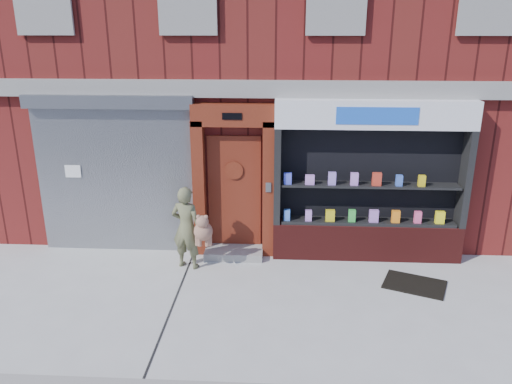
{
  "coord_description": "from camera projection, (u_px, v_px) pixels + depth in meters",
  "views": [
    {
      "loc": [
        0.15,
        -6.96,
        4.22
      ],
      "look_at": [
        -0.29,
        1.0,
        1.55
      ],
      "focal_mm": 35.0,
      "sensor_mm": 36.0,
      "label": 1
    }
  ],
  "objects": [
    {
      "name": "pharmacy_bay",
      "position": [
        369.0,
        189.0,
        9.13
      ],
      "size": [
        3.5,
        0.41,
        3.0
      ],
      "color": "#4F1512",
      "rests_on": "ground"
    },
    {
      "name": "woman",
      "position": [
        189.0,
        228.0,
        8.91
      ],
      "size": [
        0.81,
        0.58,
        1.54
      ],
      "color": "brown",
      "rests_on": "ground"
    },
    {
      "name": "ground",
      "position": [
        271.0,
        304.0,
        7.94
      ],
      "size": [
        80.0,
        80.0,
        0.0
      ],
      "primitive_type": "plane",
      "color": "#9E9E99",
      "rests_on": "ground"
    },
    {
      "name": "doormat",
      "position": [
        415.0,
        284.0,
        8.52
      ],
      "size": [
        1.19,
        1.02,
        0.02
      ],
      "primitive_type": "cube",
      "rotation": [
        0.0,
        0.0,
        -0.39
      ],
      "color": "black",
      "rests_on": "ground"
    },
    {
      "name": "red_door_bay",
      "position": [
        234.0,
        181.0,
        9.28
      ],
      "size": [
        1.52,
        0.58,
        2.9
      ],
      "color": "#581C0F",
      "rests_on": "ground"
    },
    {
      "name": "shutter_bay",
      "position": [
        115.0,
        165.0,
        9.37
      ],
      "size": [
        3.1,
        0.3,
        3.04
      ],
      "color": "gray",
      "rests_on": "ground"
    },
    {
      "name": "building",
      "position": [
        279.0,
        34.0,
        12.34
      ],
      "size": [
        12.0,
        8.16,
        8.0
      ],
      "color": "#5D1715",
      "rests_on": "ground"
    }
  ]
}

